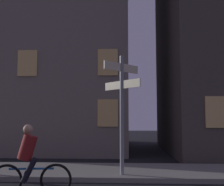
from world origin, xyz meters
name	(u,v)px	position (x,y,z in m)	size (l,w,h in m)	color
sidewalk_kerb	(162,172)	(0.00, 6.44, 0.07)	(40.00, 2.59, 0.14)	gray
signpost	(122,103)	(-1.25, 5.62, 2.20)	(1.06, 1.06, 3.48)	gray
cyclist	(29,163)	(-3.33, 3.73, 0.75)	(1.81, 0.37, 1.61)	black
building_left_block	(56,17)	(-5.62, 14.65, 8.31)	(9.18, 9.89, 16.63)	slate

